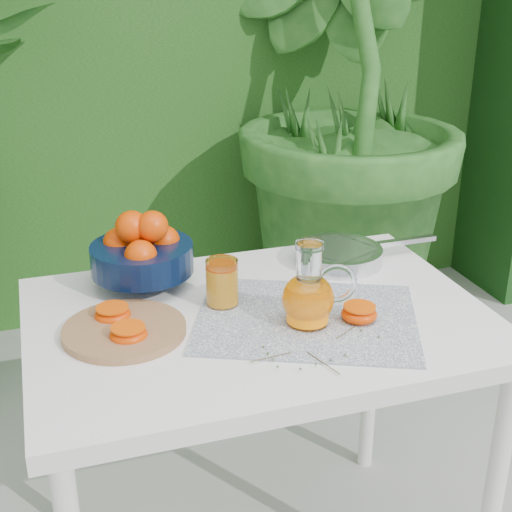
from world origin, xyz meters
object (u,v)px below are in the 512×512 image
object	(u,v)px
white_table	(259,346)
juice_pitcher	(309,296)
saute_pan	(340,254)
fruit_bowl	(142,252)
cutting_board	(124,330)

from	to	relation	value
white_table	juice_pitcher	size ratio (longest dim) A/B	5.44
white_table	saute_pan	size ratio (longest dim) A/B	2.57
white_table	saute_pan	xyz separation A→B (m)	(0.29, 0.21, 0.10)
white_table	fruit_bowl	distance (m)	0.35
juice_pitcher	cutting_board	bearing A→B (deg)	168.26
cutting_board	saute_pan	size ratio (longest dim) A/B	0.66
saute_pan	juice_pitcher	bearing A→B (deg)	-125.18
fruit_bowl	saute_pan	bearing A→B (deg)	-2.09
white_table	juice_pitcher	xyz separation A→B (m)	(0.09, -0.08, 0.15)
juice_pitcher	saute_pan	xyz separation A→B (m)	(0.20, 0.28, -0.04)
saute_pan	white_table	bearing A→B (deg)	-144.25
white_table	saute_pan	world-z (taller)	saute_pan
cutting_board	juice_pitcher	world-z (taller)	juice_pitcher
white_table	cutting_board	xyz separation A→B (m)	(-0.29, 0.00, 0.09)
saute_pan	cutting_board	bearing A→B (deg)	-160.56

